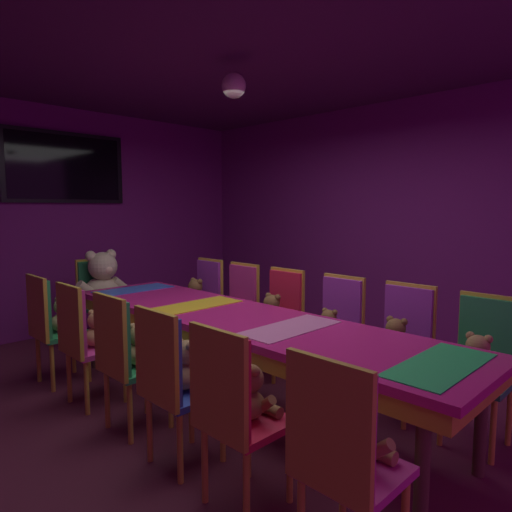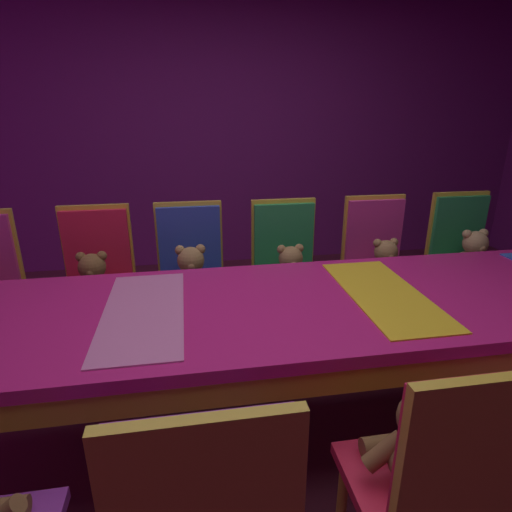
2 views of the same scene
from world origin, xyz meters
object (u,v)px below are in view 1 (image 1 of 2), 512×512
at_px(chair_right_3, 282,310).
at_px(teddy_right_3, 271,313).
at_px(teddy_left_0, 358,436).
at_px(chair_left_4, 80,333).
at_px(teddy_left_2, 188,368).
at_px(chair_left_2, 168,373).
at_px(teddy_left_5, 64,317).
at_px(teddy_right_2, 328,327).
at_px(teddy_left_3, 140,347).
at_px(teddy_right_5, 195,295).
at_px(chair_right_4, 239,301).
at_px(king_teddy_bear, 104,283).
at_px(banquet_table, 239,326).
at_px(teddy_left_1, 250,395).
at_px(throne_chair, 97,293).
at_px(chair_left_0, 338,447).
at_px(chair_right_1, 404,335).
at_px(teddy_left_4, 98,331).
at_px(teddy_right_1, 395,340).
at_px(wall_tv, 65,168).
at_px(teddy_right_0, 477,360).
at_px(chair_left_5, 47,319).
at_px(chair_left_3, 121,350).
at_px(chair_right_0, 485,353).
at_px(chair_right_5, 205,293).
at_px(pendant_light, 234,86).
at_px(chair_left_1, 229,402).
at_px(chair_right_2, 338,321).

distance_m(chair_right_3, teddy_right_3, 0.15).
height_order(teddy_left_0, chair_left_4, chair_left_4).
height_order(teddy_left_0, teddy_left_2, teddy_left_2).
height_order(chair_left_2, teddy_left_5, chair_left_2).
height_order(teddy_right_2, chair_right_3, chair_right_3).
bearing_deg(chair_left_4, teddy_left_3, -75.65).
bearing_deg(chair_left_2, teddy_right_5, 48.82).
xyz_separation_m(teddy_left_2, teddy_right_3, (1.42, 0.63, -0.00)).
height_order(chair_right_4, king_teddy_bear, king_teddy_bear).
distance_m(banquet_table, teddy_left_1, 1.14).
bearing_deg(throne_chair, chair_left_0, -12.33).
height_order(chair_right_1, chair_right_3, same).
distance_m(teddy_left_4, teddy_right_1, 2.32).
relative_size(teddy_right_2, wall_tv, 0.19).
distance_m(banquet_table, teddy_right_1, 1.17).
distance_m(teddy_right_0, teddy_right_3, 1.82).
bearing_deg(chair_right_1, chair_right_3, -88.41).
xyz_separation_m(teddy_left_1, teddy_right_5, (1.43, 2.35, 0.01)).
bearing_deg(teddy_right_2, chair_left_5, -49.09).
xyz_separation_m(chair_left_3, wall_tv, (0.85, 2.83, 1.45)).
bearing_deg(teddy_right_5, throne_chair, -51.87).
relative_size(chair_right_1, chair_right_4, 1.00).
bearing_deg(chair_right_0, teddy_left_2, -37.31).
bearing_deg(teddy_left_4, teddy_right_3, -22.32).
bearing_deg(chair_right_5, pendant_light, 62.28).
bearing_deg(chair_left_2, teddy_right_2, -0.04).
bearing_deg(chair_right_1, banquet_table, -46.32).
distance_m(chair_left_2, teddy_right_1, 1.71).
xyz_separation_m(teddy_left_1, chair_right_4, (1.57, 1.77, 0.01)).
bearing_deg(chair_right_4, teddy_left_1, 48.46).
bearing_deg(throne_chair, chair_left_2, -17.82).
height_order(chair_left_1, teddy_right_2, chair_left_1).
height_order(throne_chair, king_teddy_bear, king_teddy_bear).
distance_m(chair_right_2, throne_chair, 2.84).
distance_m(teddy_left_4, chair_right_0, 2.86).
xyz_separation_m(chair_right_2, chair_right_3, (-0.02, 0.63, 0.00)).
relative_size(teddy_right_2, chair_right_3, 0.29).
bearing_deg(king_teddy_bear, teddy_right_0, 10.59).
bearing_deg(wall_tv, chair_right_2, -75.91).
bearing_deg(chair_right_3, wall_tv, -73.25).
bearing_deg(chair_left_2, teddy_left_4, 82.83).
height_order(chair_left_0, teddy_left_5, chair_left_0).
relative_size(chair_right_0, pendant_light, 4.92).
height_order(teddy_left_5, teddy_right_5, teddy_right_5).
bearing_deg(teddy_left_2, chair_left_4, 96.51).
bearing_deg(chair_left_3, throne_chair, 68.12).
relative_size(chair_left_0, chair_right_3, 1.00).
height_order(banquet_table, teddy_left_1, teddy_left_1).
bearing_deg(chair_left_1, teddy_left_1, -0.00).
height_order(chair_left_1, teddy_left_3, chair_left_1).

